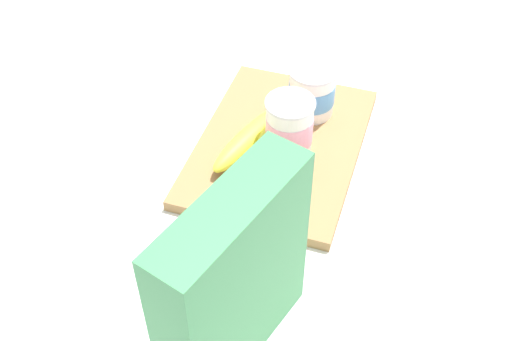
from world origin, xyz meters
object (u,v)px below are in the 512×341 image
at_px(cereal_box, 234,281).
at_px(yogurt_cup_back, 289,127).
at_px(cutting_board, 279,146).
at_px(yogurt_cup_front, 312,91).
at_px(banana_bunch, 261,136).

bearing_deg(cereal_box, yogurt_cup_back, -157.65).
distance_m(cutting_board, yogurt_cup_back, 0.06).
bearing_deg(cereal_box, cutting_board, -154.87).
bearing_deg(yogurt_cup_front, cutting_board, -16.62).
height_order(yogurt_cup_front, yogurt_cup_back, yogurt_cup_back).
relative_size(cutting_board, yogurt_cup_back, 3.58).
xyz_separation_m(yogurt_cup_front, yogurt_cup_back, (0.10, -0.01, 0.01)).
height_order(cereal_box, yogurt_cup_front, cereal_box).
bearing_deg(cereal_box, yogurt_cup_front, -160.00).
distance_m(yogurt_cup_front, banana_bunch, 0.12).
distance_m(cereal_box, yogurt_cup_back, 0.32).
bearing_deg(yogurt_cup_back, banana_bunch, -87.46).
bearing_deg(banana_bunch, yogurt_cup_front, 153.31).
bearing_deg(yogurt_cup_back, cereal_box, 5.11).
distance_m(yogurt_cup_back, banana_bunch, 0.05).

